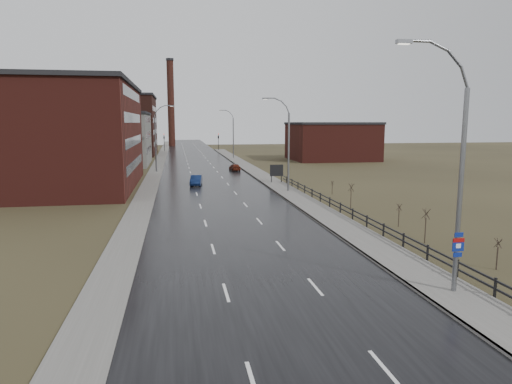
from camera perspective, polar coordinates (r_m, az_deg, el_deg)
name	(u,v)px	position (r m, az deg, el deg)	size (l,w,h in m)	color
ground	(291,325)	(19.98, 4.38, -16.24)	(320.00, 320.00, 0.00)	#2D2819
road	(204,172)	(78.13, -6.52, 2.46)	(14.00, 300.00, 0.06)	black
sidewalk_right	(289,193)	(54.81, 4.09, -0.08)	(3.20, 180.00, 0.18)	#595651
curb_right	(276,193)	(54.46, 2.54, -0.12)	(0.16, 180.00, 0.18)	slate
sidewalk_left	(155,173)	(78.08, -12.54, 2.32)	(2.40, 260.00, 0.12)	#595651
warehouse_near	(46,136)	(64.69, -24.79, 6.42)	(22.44, 28.56, 13.50)	#471914
warehouse_mid	(108,138)	(96.54, -18.02, 6.38)	(16.32, 20.40, 10.50)	slate
warehouse_far	(104,125)	(126.90, -18.45, 7.94)	(26.52, 24.48, 15.50)	#331611
building_right	(332,141)	(105.56, 9.43, 6.30)	(18.36, 16.32, 8.50)	#471914
smokestack	(171,102)	(167.71, -10.59, 10.95)	(2.70, 2.70, 30.70)	#331611
streetlight_main	(455,173)	(23.60, 23.66, 2.23)	(3.91, 0.29, 12.11)	slate
streetlight_right_mid	(286,144)	(55.18, 3.80, 5.98)	(3.36, 0.28, 11.35)	slate
streetlight_left	(157,138)	(79.65, -12.25, 6.63)	(3.36, 0.28, 11.35)	slate
streetlight_right_far	(232,134)	(108.37, -3.02, 7.30)	(3.36, 0.28, 11.35)	slate
guardrail	(356,214)	(39.57, 12.36, -2.75)	(0.10, 53.05, 1.10)	black
shrub_b	(497,253)	(29.84, 27.95, -6.77)	(0.45, 0.47, 1.86)	#382D23
shrub_c	(426,225)	(34.11, 20.44, -3.88)	(0.59, 0.62, 2.49)	#382D23
shrub_d	(399,215)	(38.83, 17.43, -2.71)	(0.46, 0.48, 1.92)	#382D23
shrub_e	(351,196)	(44.91, 11.79, -0.50)	(0.62, 0.65, 2.63)	#382D23
shrub_f	(332,187)	(54.72, 9.51, 0.61)	(0.39, 0.41, 1.60)	#382D23
billboard	(276,171)	(63.42, 2.58, 2.64)	(1.87, 0.17, 2.64)	black
traffic_light_left	(164,136)	(137.64, -11.43, 6.91)	(0.58, 2.73, 5.30)	black
traffic_light_right	(218,135)	(138.17, -4.73, 7.06)	(0.58, 2.73, 5.30)	black
car_near	(196,181)	(61.90, -7.49, 1.42)	(1.43, 4.10, 1.35)	#0D1C45
car_far	(235,167)	(79.92, -2.67, 3.09)	(1.54, 3.82, 1.30)	#50190D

